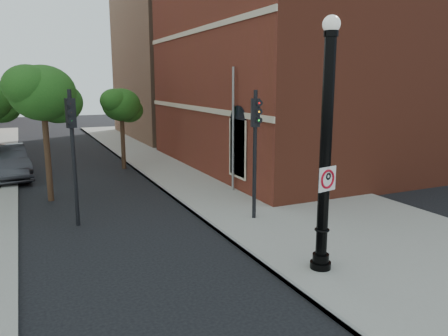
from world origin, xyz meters
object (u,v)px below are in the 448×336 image
no_parking_sign (327,179)px  traffic_signal_right (255,134)px  parked_car (7,162)px  traffic_signal_left (72,135)px  lamppost (325,161)px

no_parking_sign → traffic_signal_right: bearing=71.0°
parked_car → traffic_signal_right: 14.19m
traffic_signal_right → traffic_signal_left: bearing=-179.9°
no_parking_sign → parked_car: 17.85m
parked_car → traffic_signal_right: traffic_signal_right is taller
no_parking_sign → parked_car: (-7.62, 16.06, -1.69)m
parked_car → no_parking_sign: bearing=-71.7°
lamppost → no_parking_sign: 0.46m
traffic_signal_right → no_parking_sign: bearing=-76.2°
lamppost → traffic_signal_right: bearing=83.7°
traffic_signal_left → traffic_signal_right: bearing=-29.1°
lamppost → traffic_signal_left: bearing=128.5°
lamppost → traffic_signal_right: 4.53m
lamppost → parked_car: (-7.65, 15.89, -2.12)m
lamppost → traffic_signal_right: lamppost is taller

